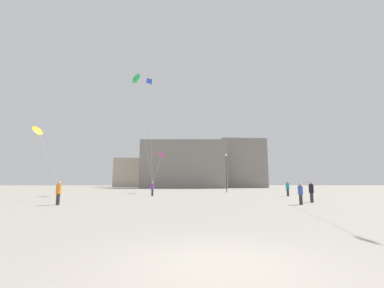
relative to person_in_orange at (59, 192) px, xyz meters
The scene contains 14 objects.
ground_plane 16.94m from the person_in_orange, 54.79° to the right, with size 300.00×300.00×0.00m, color #9E9689.
person_in_orange is the anchor object (origin of this frame).
person_in_purple 13.47m from the person_in_orange, 67.56° to the left, with size 0.37×0.37×1.68m.
person_in_blue 17.38m from the person_in_orange, ahead, with size 0.34×0.34×1.57m.
person_in_black 19.28m from the person_in_orange, ahead, with size 0.37×0.37×1.69m.
person_in_teal 23.90m from the person_in_orange, 28.44° to the left, with size 0.39×0.39×1.77m.
kite_amber_diamond 4.55m from the person_in_orange, 110.73° to the right, with size 1.14×2.39×4.07m.
kite_emerald_diamond 13.87m from the person_in_orange, 61.03° to the left, with size 1.79×6.17×11.59m.
kite_cobalt_delta 22.07m from the person_in_orange, 76.29° to the left, with size 1.85×4.54×14.87m.
kite_magenta_delta 21.93m from the person_in_orange, 75.37° to the left, with size 1.27×9.23×4.96m.
building_left_hall 80.27m from the person_in_orange, 96.63° to the left, with size 15.73×13.91×10.29m.
building_centre_hall 60.43m from the person_in_orange, 81.64° to the left, with size 24.64×16.47×13.42m.
building_right_hall 72.43m from the person_in_orange, 68.23° to the left, with size 14.62×17.32×15.11m.
lamppost_east 28.31m from the person_in_orange, 56.01° to the left, with size 0.36×0.36×6.26m.
Camera 1 is at (-0.65, -5.33, 1.57)m, focal length 24.37 mm.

